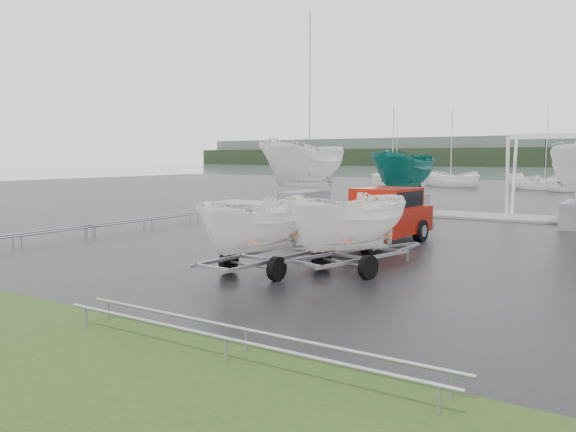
{
  "coord_description": "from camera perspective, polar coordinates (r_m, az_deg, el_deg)",
  "views": [
    {
      "loc": [
        9.11,
        -16.03,
        3.02
      ],
      "look_at": [
        -0.2,
        -1.48,
        1.2
      ],
      "focal_mm": 35.0,
      "sensor_mm": 36.0,
      "label": 1
    }
  ],
  "objects": [
    {
      "name": "ground_plane",
      "position": [
        18.68,
        2.96,
        -3.3
      ],
      "size": [
        120.0,
        120.0,
        0.0
      ],
      "primitive_type": "plane",
      "color": "black",
      "rests_on": "ground"
    },
    {
      "name": "dock",
      "position": [
        30.57,
        15.11,
        0.22
      ],
      "size": [
        30.0,
        3.0,
        0.12
      ],
      "primitive_type": "cube",
      "color": "gray",
      "rests_on": "ground"
    },
    {
      "name": "pickup_truck",
      "position": [
        19.59,
        9.01,
        0.05
      ],
      "size": [
        2.5,
        5.96,
        1.94
      ],
      "rotation": [
        0.0,
        0.0,
        -0.08
      ],
      "color": "maroon",
      "rests_on": "ground"
    },
    {
      "name": "trailer_hitched",
      "position": [
        14.17,
        -3.23,
        3.62
      ],
      "size": [
        1.82,
        3.68,
        4.46
      ],
      "rotation": [
        0.0,
        0.0,
        -0.08
      ],
      "color": "gray",
      "rests_on": "ground"
    },
    {
      "name": "trailer_parked",
      "position": [
        14.5,
        6.31,
        4.26
      ],
      "size": [
        2.05,
        3.78,
        4.75
      ],
      "rotation": [
        0.0,
        0.0,
        -0.25
      ],
      "color": "gray",
      "rests_on": "ground"
    },
    {
      "name": "boat_hoist",
      "position": [
        29.32,
        24.63,
        4.78
      ],
      "size": [
        3.3,
        2.18,
        4.12
      ],
      "color": "silver",
      "rests_on": "ground"
    },
    {
      "name": "keelboat_0",
      "position": [
        31.53,
        1.73,
        8.66
      ],
      "size": [
        2.81,
        3.2,
        10.99
      ],
      "color": "gray",
      "rests_on": "ground"
    },
    {
      "name": "keelboat_1",
      "position": [
        29.14,
        11.82,
        6.74
      ],
      "size": [
        2.2,
        3.2,
        6.94
      ],
      "color": "gray",
      "rests_on": "ground"
    },
    {
      "name": "mast_rack_0",
      "position": [
        25.0,
        -14.07,
        -0.3
      ],
      "size": [
        0.56,
        6.5,
        0.06
      ],
      "rotation": [
        0.0,
        0.0,
        1.57
      ],
      "color": "gray",
      "rests_on": "ground"
    },
    {
      "name": "mast_rack_1",
      "position": [
        21.37,
        -25.85,
        -1.77
      ],
      "size": [
        0.56,
        6.5,
        0.06
      ],
      "rotation": [
        0.0,
        0.0,
        1.57
      ],
      "color": "gray",
      "rests_on": "ground"
    },
    {
      "name": "mast_rack_2",
      "position": [
        8.71,
        -5.3,
        -11.85
      ],
      "size": [
        7.0,
        0.56,
        0.06
      ],
      "color": "gray",
      "rests_on": "ground"
    },
    {
      "name": "moored_boat_0",
      "position": [
        56.28,
        10.54,
        2.83
      ],
      "size": [
        2.79,
        2.86,
        11.7
      ],
      "rotation": [
        0.0,
        0.0,
        3.14
      ],
      "color": "white",
      "rests_on": "ground"
    },
    {
      "name": "moored_boat_1",
      "position": [
        60.62,
        16.17,
        2.92
      ],
      "size": [
        3.2,
        3.15,
        11.29
      ],
      "rotation": [
        0.0,
        0.0,
        4.39
      ],
      "color": "white",
      "rests_on": "ground"
    },
    {
      "name": "moored_boat_4",
      "position": [
        79.11,
        10.96,
        3.71
      ],
      "size": [
        2.84,
        2.9,
        11.23
      ],
      "rotation": [
        0.0,
        0.0,
        3.32
      ],
      "color": "white",
      "rests_on": "ground"
    },
    {
      "name": "moored_boat_6",
      "position": [
        58.0,
        24.59,
        2.48
      ],
      "size": [
        2.61,
        2.55,
        11.38
      ],
      "rotation": [
        0.0,
        0.0,
        1.57
      ],
      "color": "white",
      "rests_on": "ground"
    },
    {
      "name": "moored_boat_7",
      "position": [
        63.77,
        16.17,
        3.06
      ],
      "size": [
        3.12,
        3.11,
        10.96
      ],
      "rotation": [
        0.0,
        0.0,
        2.13
      ],
      "color": "white",
      "rests_on": "ground"
    }
  ]
}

